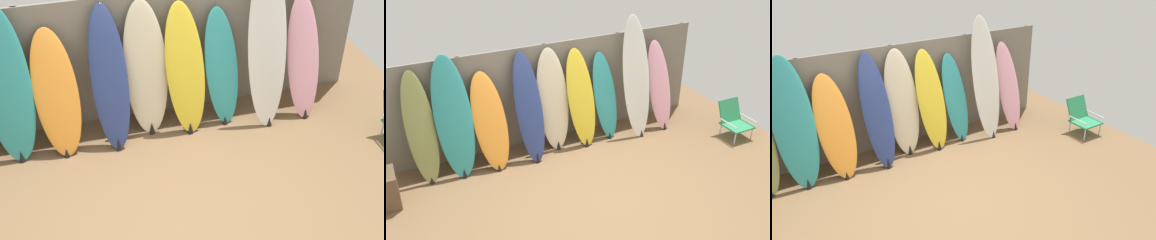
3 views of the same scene
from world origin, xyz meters
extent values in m
plane|color=brown|center=(0.00, 0.00, 0.00)|extent=(7.68, 7.68, 0.00)
cube|color=gray|center=(0.00, 2.00, 0.90)|extent=(6.08, 0.04, 1.80)
cylinder|color=#6C655B|center=(-1.44, 2.04, 0.90)|extent=(0.10, 0.10, 1.80)
cylinder|color=#6C655B|center=(0.00, 2.04, 0.90)|extent=(0.10, 0.10, 1.80)
cylinder|color=#6C655B|center=(1.44, 2.04, 0.90)|extent=(0.10, 0.10, 1.80)
cylinder|color=#6C655B|center=(2.88, 2.04, 0.90)|extent=(0.10, 0.10, 1.80)
ellipsoid|color=teal|center=(-1.67, 1.64, 0.96)|extent=(0.58, 0.62, 1.92)
cone|color=black|center=(-1.67, 1.38, 0.09)|extent=(0.08, 0.08, 0.15)
ellipsoid|color=orange|center=(-1.12, 1.60, 0.78)|extent=(0.60, 0.71, 1.56)
cone|color=black|center=(-1.12, 1.32, 0.07)|extent=(0.08, 0.08, 0.11)
ellipsoid|color=navy|center=(-0.46, 1.58, 0.89)|extent=(0.46, 0.72, 1.79)
cone|color=black|center=(-0.46, 1.28, 0.10)|extent=(0.08, 0.08, 0.17)
ellipsoid|color=beige|center=(0.02, 1.70, 0.89)|extent=(0.57, 0.50, 1.77)
cone|color=black|center=(0.02, 1.49, 0.09)|extent=(0.08, 0.08, 0.16)
ellipsoid|color=yellow|center=(0.52, 1.61, 0.86)|extent=(0.57, 0.63, 1.71)
cone|color=black|center=(0.52, 1.36, 0.09)|extent=(0.08, 0.08, 0.16)
ellipsoid|color=teal|center=(1.03, 1.66, 0.78)|extent=(0.53, 0.59, 1.55)
cone|color=black|center=(1.03, 1.43, 0.06)|extent=(0.08, 0.08, 0.11)
ellipsoid|color=white|center=(1.60, 1.53, 1.08)|extent=(0.60, 0.76, 2.16)
cone|color=black|center=(1.60, 1.24, 0.07)|extent=(0.08, 0.08, 0.13)
ellipsoid|color=pink|center=(2.15, 1.55, 0.81)|extent=(0.48, 0.69, 1.62)
cone|color=black|center=(2.15, 1.26, 0.08)|extent=(0.08, 0.08, 0.13)
cylinder|color=silver|center=(2.97, 0.64, 0.11)|extent=(0.02, 0.02, 0.22)
camera|label=1|loc=(-0.96, -4.03, 4.53)|focal=50.00mm
camera|label=2|loc=(-2.50, -4.45, 4.09)|focal=40.00mm
camera|label=3|loc=(-2.14, -3.72, 3.33)|focal=35.00mm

